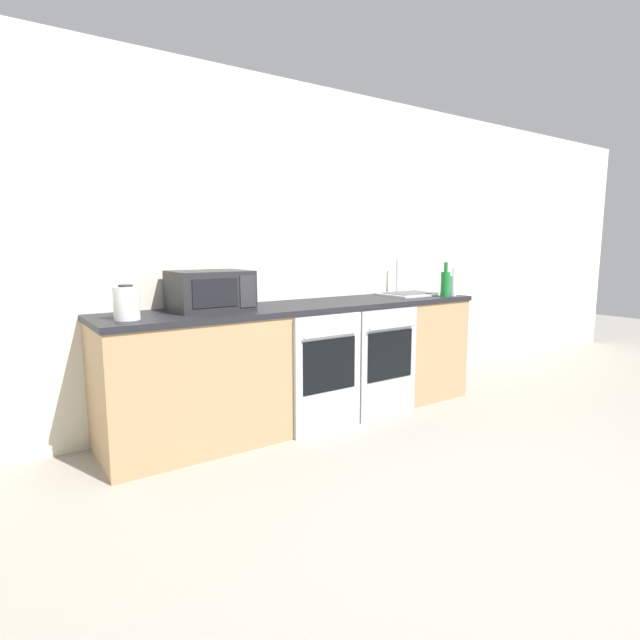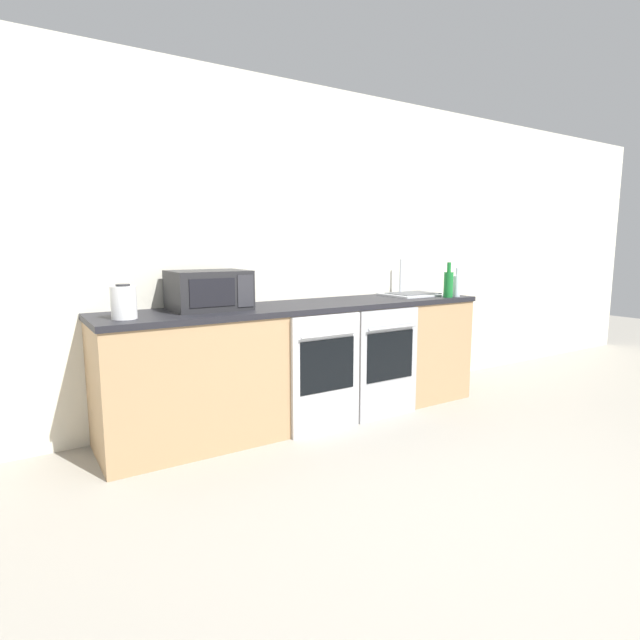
# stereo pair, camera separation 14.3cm
# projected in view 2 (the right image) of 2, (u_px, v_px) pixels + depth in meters

# --- Properties ---
(ground_plane) EXTENTS (16.00, 16.00, 0.00)m
(ground_plane) POSITION_uv_depth(u_px,v_px,m) (521.00, 539.00, 2.29)
(ground_plane) COLOR gray
(wall_back) EXTENTS (10.00, 0.06, 2.60)m
(wall_back) POSITION_uv_depth(u_px,v_px,m) (283.00, 250.00, 4.00)
(wall_back) COLOR silver
(wall_back) RESTS_ON ground_plane
(counter_back) EXTENTS (3.04, 0.65, 0.90)m
(counter_back) POSITION_uv_depth(u_px,v_px,m) (306.00, 362.00, 3.84)
(counter_back) COLOR tan
(counter_back) RESTS_ON ground_plane
(oven_left) EXTENTS (0.56, 0.06, 0.86)m
(oven_left) POSITION_uv_depth(u_px,v_px,m) (326.00, 373.00, 3.55)
(oven_left) COLOR silver
(oven_left) RESTS_ON ground_plane
(oven_right) EXTENTS (0.56, 0.06, 0.86)m
(oven_right) POSITION_uv_depth(u_px,v_px,m) (389.00, 363.00, 3.86)
(oven_right) COLOR #A8AAAF
(oven_right) RESTS_ON ground_plane
(microwave) EXTENTS (0.51, 0.41, 0.27)m
(microwave) POSITION_uv_depth(u_px,v_px,m) (209.00, 290.00, 3.41)
(microwave) COLOR #232326
(microwave) RESTS_ON counter_back
(bottle_clear) EXTENTS (0.06, 0.06, 0.25)m
(bottle_clear) POSITION_uv_depth(u_px,v_px,m) (457.00, 285.00, 4.29)
(bottle_clear) COLOR silver
(bottle_clear) RESTS_ON counter_back
(bottle_green) EXTENTS (0.08, 0.08, 0.30)m
(bottle_green) POSITION_uv_depth(u_px,v_px,m) (448.00, 284.00, 4.23)
(bottle_green) COLOR #19722D
(bottle_green) RESTS_ON counter_back
(kettle) EXTENTS (0.15, 0.15, 0.21)m
(kettle) POSITION_uv_depth(u_px,v_px,m) (124.00, 302.00, 2.97)
(kettle) COLOR white
(kettle) RESTS_ON counter_back
(sink) EXTENTS (0.51, 0.42, 0.31)m
(sink) POSITION_uv_depth(u_px,v_px,m) (412.00, 293.00, 4.43)
(sink) COLOR silver
(sink) RESTS_ON counter_back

